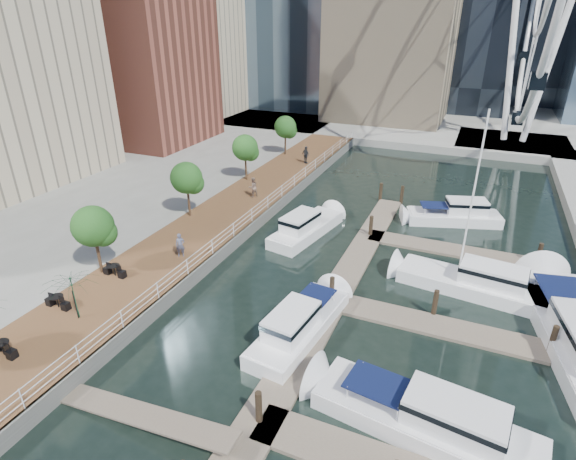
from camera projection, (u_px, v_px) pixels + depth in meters
The scene contains 16 objects.
ground at pixel (223, 374), 22.31m from camera, with size 520.00×520.00×0.00m, color black.
boardwalk at pixel (222, 221), 37.73m from camera, with size 6.00×60.00×1.00m, color brown.
seawall at pixel (253, 227), 36.67m from camera, with size 0.25×60.00×1.00m, color #595954.
land_inland at pixel (0, 179), 47.32m from camera, with size 48.00×90.00×1.00m, color gray.
land_far at pixel (443, 88), 106.70m from camera, with size 200.00×114.00×1.00m, color gray.
pier at pixel (512, 144), 60.25m from camera, with size 14.00×12.00×1.00m, color gray.
railing at pixel (252, 215), 36.26m from camera, with size 0.10×60.00×1.05m, color white, non-canonical shape.
floating_docks at pixel (419, 297), 27.54m from camera, with size 16.00×34.00×2.60m.
midrise_condos at pixel (80, 42), 50.69m from camera, with size 19.00×67.00×28.00m.
street_trees at pixel (186, 178), 36.12m from camera, with size 2.60×42.60×4.60m.
cafe_tables at pixel (32, 323), 23.75m from camera, with size 2.50×13.70×0.74m.
yacht_foreground at pixel (422, 430), 19.28m from camera, with size 2.77×10.36×2.15m, color white, non-canonical shape.
pedestrian_near at pixel (180, 245), 30.82m from camera, with size 0.62×0.41×1.70m, color #4A4D63.
pedestrian_mid at pixel (253, 187), 41.03m from camera, with size 0.91×0.71×1.86m, color #8B6F60.
pedestrian_far at pixel (306, 155), 50.43m from camera, with size 1.14×0.47×1.94m, color #333840.
moored_yachts at pixel (452, 302), 27.95m from camera, with size 23.45×37.05×11.50m.
Camera 1 is at (9.67, -14.40, 16.07)m, focal length 28.00 mm.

